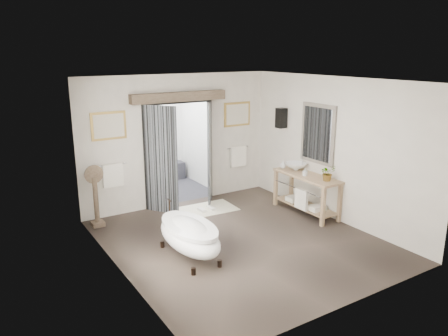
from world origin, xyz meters
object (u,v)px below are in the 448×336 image
(vanity, at_px, (306,191))
(clawfoot_tub, at_px, (189,235))
(rug, at_px, (208,209))
(basin, at_px, (296,166))

(vanity, bearing_deg, clawfoot_tub, -170.74)
(rug, bearing_deg, vanity, -38.89)
(vanity, bearing_deg, rug, 141.11)
(rug, distance_m, basin, 2.15)
(vanity, distance_m, basin, 0.61)
(clawfoot_tub, distance_m, rug, 2.33)
(clawfoot_tub, bearing_deg, basin, 16.51)
(rug, xyz_separation_m, basin, (1.72, -0.89, 0.92))
(clawfoot_tub, height_order, rug, clawfoot_tub)
(clawfoot_tub, bearing_deg, vanity, 9.26)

